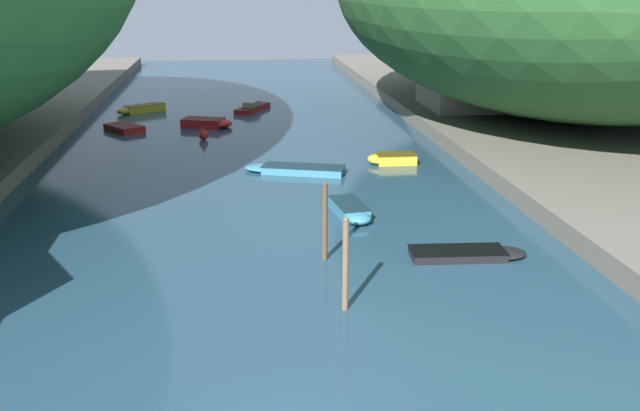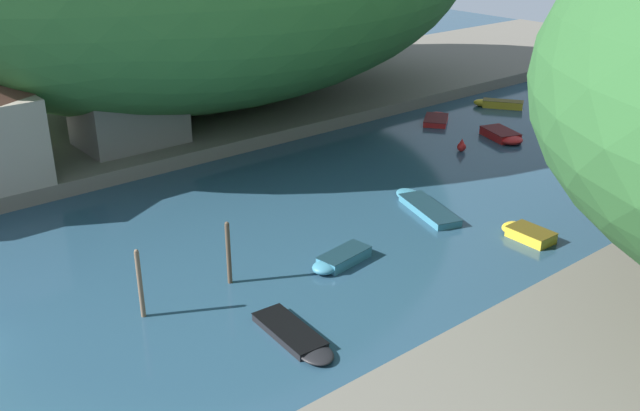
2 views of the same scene
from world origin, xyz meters
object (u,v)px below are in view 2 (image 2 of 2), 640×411
object	(u,v)px
boathouse_shed	(127,107)
boat_red_skiff	(436,119)
boat_near_quay	(338,260)
boat_cabin_cruiser	(423,205)
boat_open_rowboat	(297,337)
boat_yellow_tender	(525,232)
channel_buoy_near	(462,146)
boat_far_right_bank	(497,104)
boat_moored_right	(600,130)
boat_mid_channel	(504,136)
person_on_quay	(34,165)

from	to	relation	value
boathouse_shed	boat_red_skiff	distance (m)	26.59
boat_near_quay	boathouse_shed	bearing A→B (deg)	-6.07
boat_cabin_cruiser	boat_near_quay	xyz separation A→B (m)	(2.31, -9.12, 0.08)
boat_open_rowboat	boat_yellow_tender	distance (m)	16.80
boat_open_rowboat	boat_near_quay	bearing A→B (deg)	-141.43
channel_buoy_near	boat_red_skiff	bearing A→B (deg)	146.06
boat_red_skiff	channel_buoy_near	bearing A→B (deg)	-71.15
boathouse_shed	boat_far_right_bank	bearing A→B (deg)	74.25
boat_red_skiff	boat_moored_right	size ratio (longest dim) A/B	0.71
channel_buoy_near	boat_near_quay	bearing A→B (deg)	-67.60
boat_red_skiff	channel_buoy_near	size ratio (longest dim) A/B	4.26
boat_near_quay	boat_mid_channel	size ratio (longest dim) A/B	0.89
boat_far_right_bank	boat_moored_right	bearing A→B (deg)	-121.95
boat_open_rowboat	boat_cabin_cruiser	bearing A→B (deg)	-152.95
boat_cabin_cruiser	boat_moored_right	bearing A→B (deg)	21.17
boat_yellow_tender	channel_buoy_near	size ratio (longest dim) A/B	3.07
boat_yellow_tender	boat_mid_channel	bearing A→B (deg)	42.22
boathouse_shed	boat_mid_channel	world-z (taller)	boathouse_shed
boat_open_rowboat	person_on_quay	distance (m)	24.91
boat_red_skiff	channel_buoy_near	world-z (taller)	channel_buoy_near
boathouse_shed	boat_mid_channel	distance (m)	29.92
boat_near_quay	boat_yellow_tender	world-z (taller)	boat_yellow_tender
boat_open_rowboat	boat_moored_right	world-z (taller)	boat_moored_right
boat_red_skiff	person_on_quay	xyz separation A→B (m)	(-5.63, -33.19, 1.78)
boat_cabin_cruiser	person_on_quay	size ratio (longest dim) A/B	3.88
person_on_quay	boat_open_rowboat	bearing A→B (deg)	-73.11
boathouse_shed	boat_open_rowboat	distance (m)	28.46
boat_far_right_bank	boat_open_rowboat	bearing A→B (deg)	172.07
boat_near_quay	boat_cabin_cruiser	bearing A→B (deg)	-83.69
boat_near_quay	boat_far_right_bank	world-z (taller)	boat_far_right_bank
boat_yellow_tender	boat_far_right_bank	xyz separation A→B (m)	(-18.59, 21.22, 0.03)
boat_moored_right	boat_open_rowboat	bearing A→B (deg)	-53.11
boathouse_shed	boat_red_skiff	bearing A→B (deg)	70.77
boat_red_skiff	boat_yellow_tender	xyz separation A→B (m)	(19.12, -13.44, 0.08)
boat_cabin_cruiser	boat_yellow_tender	size ratio (longest dim) A/B	2.05
boat_mid_channel	channel_buoy_near	world-z (taller)	channel_buoy_near
boat_cabin_cruiser	person_on_quay	distance (m)	25.73
boat_mid_channel	boat_moored_right	size ratio (longest dim) A/B	0.72
boat_cabin_cruiser	boat_red_skiff	bearing A→B (deg)	57.32
boathouse_shed	boat_open_rowboat	bearing A→B (deg)	-10.98
boat_mid_channel	boat_moored_right	xyz separation A→B (m)	(4.02, 7.76, -0.05)
boathouse_shed	boat_moored_right	distance (m)	38.60
boat_near_quay	channel_buoy_near	xyz separation A→B (m)	(-8.09, 19.62, 0.10)
channel_buoy_near	boat_mid_channel	bearing A→B (deg)	86.29
boat_cabin_cruiser	boat_red_skiff	size ratio (longest dim) A/B	1.48
boat_cabin_cruiser	boat_mid_channel	distance (m)	16.32
boat_mid_channel	person_on_quay	world-z (taller)	person_on_quay
boat_moored_right	boathouse_shed	bearing A→B (deg)	-95.73
boat_yellow_tender	boat_cabin_cruiser	bearing A→B (deg)	104.23
boat_open_rowboat	boat_moored_right	xyz separation A→B (m)	(-8.01, 38.37, 0.09)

